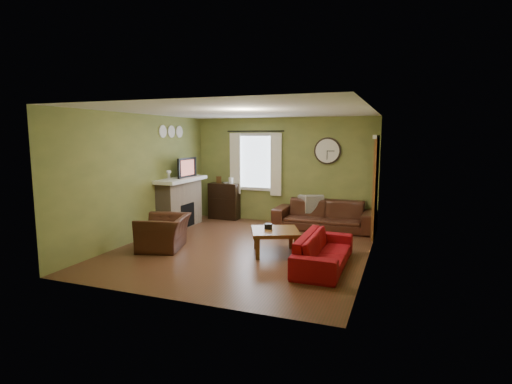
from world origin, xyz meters
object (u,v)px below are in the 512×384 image
(sofa_brown, at_px, (324,215))
(armchair, at_px, (164,233))
(sofa_red, at_px, (324,251))
(coffee_table, at_px, (275,242))
(bookshelf, at_px, (224,201))

(sofa_brown, relative_size, armchair, 2.35)
(sofa_red, bearing_deg, armchair, 90.53)
(sofa_brown, distance_m, coffee_table, 2.30)
(bookshelf, relative_size, sofa_red, 0.51)
(coffee_table, bearing_deg, bookshelf, 131.05)
(sofa_red, bearing_deg, sofa_brown, 10.95)
(sofa_brown, relative_size, coffee_table, 2.74)
(bookshelf, distance_m, sofa_brown, 2.69)
(bookshelf, bearing_deg, sofa_red, -42.73)
(sofa_red, distance_m, coffee_table, 1.06)
(armchair, bearing_deg, coffee_table, 86.28)
(sofa_red, relative_size, armchair, 1.88)
(sofa_red, distance_m, armchair, 3.07)
(sofa_brown, xyz_separation_m, coffee_table, (-0.46, -2.25, -0.11))
(armchair, bearing_deg, bookshelf, 166.70)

